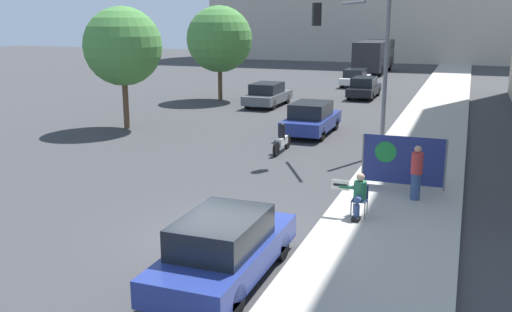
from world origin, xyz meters
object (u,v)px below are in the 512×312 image
car_on_road_nearest (311,118)px  parked_car_curbside (224,248)px  car_on_road_midblock (268,95)px  car_on_road_far_lane (355,77)px  seated_protester (359,194)px  street_tree_midblock (219,39)px  jogger_on_sidewalk (416,172)px  motorcycle_on_road (282,140)px  street_tree_near_curb (123,46)px  protest_banner (403,160)px  car_on_road_distant (364,88)px  city_bus_on_road (374,55)px  traffic_light_pole (361,49)px

car_on_road_nearest → parked_car_curbside: bearing=-81.4°
car_on_road_midblock → car_on_road_far_lane: 13.02m
seated_protester → street_tree_midblock: (-13.03, 20.16, 3.24)m
seated_protester → jogger_on_sidewalk: (1.31, 2.07, 0.19)m
car_on_road_nearest → motorcycle_on_road: size_ratio=2.16×
street_tree_near_curb → protest_banner: bearing=-23.3°
car_on_road_distant → city_bus_on_road: city_bus_on_road is taller
car_on_road_distant → city_bus_on_road: (-2.30, 18.49, 1.11)m
jogger_on_sidewalk → parked_car_curbside: (-3.26, -6.61, -0.25)m
jogger_on_sidewalk → traffic_light_pole: bearing=-44.3°
seated_protester → street_tree_near_curb: size_ratio=0.20×
car_on_road_midblock → jogger_on_sidewalk: bearing=-57.9°
motorcycle_on_road → street_tree_near_curb: size_ratio=0.35×
traffic_light_pole → parked_car_curbside: (-0.50, -12.07, -3.50)m
jogger_on_sidewalk → car_on_road_far_lane: jogger_on_sidewalk is taller
parked_car_curbside → car_on_road_nearest: bearing=98.6°
traffic_light_pole → car_on_road_far_lane: (-4.67, 23.89, -3.53)m
jogger_on_sidewalk → traffic_light_pole: 6.93m
street_tree_near_curb → car_on_road_far_lane: bearing=72.0°
seated_protester → city_bus_on_road: size_ratio=0.12×
jogger_on_sidewalk → street_tree_near_curb: size_ratio=0.27×
car_on_road_far_lane → street_tree_near_curb: 23.47m
seated_protester → city_bus_on_road: (-6.51, 43.11, 1.05)m
car_on_road_distant → street_tree_midblock: bearing=-153.2°
car_on_road_midblock → street_tree_midblock: (-3.84, 1.39, 3.29)m
traffic_light_pole → car_on_road_midblock: bearing=124.6°
car_on_road_distant → city_bus_on_road: 18.67m
jogger_on_sidewalk → city_bus_on_road: city_bus_on_road is taller
city_bus_on_road → car_on_road_nearest: bearing=-86.1°
seated_protester → protest_banner: (0.78, 3.26, 0.23)m
motorcycle_on_road → street_tree_near_curb: (-8.87, 2.27, 3.50)m
jogger_on_sidewalk → car_on_road_nearest: jogger_on_sidewalk is taller
jogger_on_sidewalk → seated_protester: bearing=76.7°
protest_banner → street_tree_midblock: street_tree_midblock is taller
car_on_road_midblock → car_on_road_far_lane: size_ratio=0.96×
traffic_light_pole → car_on_road_distant: (-2.76, 17.09, -3.51)m
city_bus_on_road → street_tree_midblock: bearing=-105.9°
motorcycle_on_road → seated_protester: bearing=-57.8°
traffic_light_pole → car_on_road_distant: 17.66m
car_on_road_nearest → jogger_on_sidewalk: bearing=-58.2°
seated_protester → street_tree_near_curb: street_tree_near_curb is taller
jogger_on_sidewalk → street_tree_midblock: 23.28m
city_bus_on_road → motorcycle_on_road: (2.07, -36.05, -1.30)m
parked_car_curbside → car_on_road_midblock: size_ratio=0.98×
jogger_on_sidewalk → street_tree_midblock: bearing=-32.7°
protest_banner → car_on_road_distant: protest_banner is taller
car_on_road_far_lane → motorcycle_on_road: 24.42m
car_on_road_midblock → car_on_road_distant: 7.68m
seated_protester → parked_car_curbside: (-1.95, -4.54, -0.05)m
protest_banner → traffic_light_pole: 5.79m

